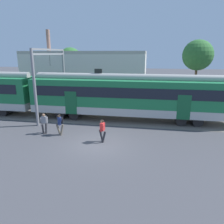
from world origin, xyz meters
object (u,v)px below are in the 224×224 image
pedestrian_navy (60,123)px  pedestrian_red (102,129)px  pedestrian_grey (44,122)px  commuter_train (42,93)px

pedestrian_navy → pedestrian_red: size_ratio=1.00×
pedestrian_grey → commuter_train: bearing=117.9°
pedestrian_grey → pedestrian_navy: same height
pedestrian_navy → pedestrian_red: 3.59m
commuter_train → pedestrian_red: commuter_train is taller
commuter_train → pedestrian_navy: (3.96, -5.00, -1.26)m
pedestrian_grey → pedestrian_red: bearing=-10.0°
commuter_train → pedestrian_red: 9.53m
commuter_train → pedestrian_red: (7.46, -5.79, -1.29)m
commuter_train → pedestrian_red: bearing=-37.8°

